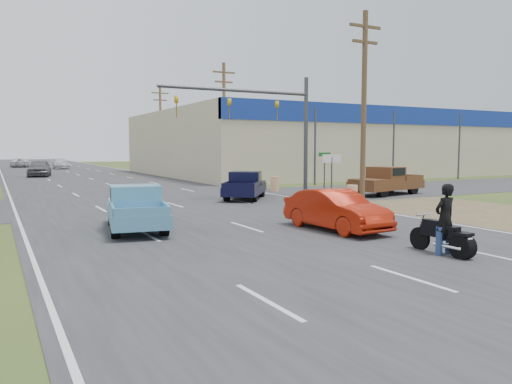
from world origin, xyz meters
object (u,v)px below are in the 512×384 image
motorcycle (446,238)px  red_convertible (336,210)px  brown_pickup (385,181)px  distant_car_white (19,163)px  distant_car_grey (39,168)px  blue_pickup (136,207)px  distant_car_silver (61,164)px  rider (445,221)px  navy_pickup (245,185)px

motorcycle → red_convertible: bearing=89.8°
brown_pickup → distant_car_white: 61.21m
distant_car_grey → distant_car_white: (-0.64, 27.30, -0.18)m
distant_car_white → distant_car_grey: bearing=88.3°
blue_pickup → brown_pickup: size_ratio=0.90×
blue_pickup → brown_pickup: 17.73m
blue_pickup → distant_car_silver: size_ratio=1.04×
red_convertible → brown_pickup: brown_pickup is taller
brown_pickup → distant_car_silver: brown_pickup is taller
blue_pickup → distant_car_white: bearing=100.5°
distant_car_white → distant_car_silver: bearing=115.8°
blue_pickup → red_convertible: bearing=-19.3°
rider → blue_pickup: 10.14m
navy_pickup → distant_car_white: bearing=135.7°
motorcycle → rider: (-0.00, 0.05, 0.45)m
rider → distant_car_grey: 45.56m
rider → brown_pickup: rider is taller
motorcycle → distant_car_white: (-7.12, 72.45, 0.20)m
motorcycle → distant_car_grey: distant_car_grey is taller
rider → brown_pickup: size_ratio=0.33×
brown_pickup → distant_car_white: bearing=4.5°
motorcycle → distant_car_silver: 63.76m
motorcycle → navy_pickup: bearing=81.0°
motorcycle → rider: rider is taller
distant_car_silver → navy_pickup: bearing=-83.3°
distant_car_grey → red_convertible: bearing=-71.7°
red_convertible → distant_car_white: (-6.98, 67.80, -0.04)m
red_convertible → blue_pickup: blue_pickup is taller
motorcycle → distant_car_silver: distant_car_silver is taller
red_convertible → distant_car_grey: size_ratio=0.85×
blue_pickup → distant_car_silver: bearing=95.7°
motorcycle → blue_pickup: blue_pickup is taller
rider → blue_pickup: (-6.25, 7.99, -0.12)m
navy_pickup → brown_pickup: bearing=23.9°
red_convertible → distant_car_grey: distant_car_grey is taller
red_convertible → motorcycle: 4.66m
motorcycle → navy_pickup: size_ratio=0.43×
red_convertible → motorcycle: bearing=-91.7°
motorcycle → navy_pickup: (1.93, 15.75, 0.32)m
brown_pickup → motorcycle: bearing=130.6°
red_convertible → motorcycle: size_ratio=2.07×
navy_pickup → distant_car_silver: navy_pickup is taller
distant_car_grey → motorcycle: bearing=-72.4°
red_convertible → distant_car_grey: 40.99m
rider → blue_pickup: size_ratio=0.37×
navy_pickup → distant_car_silver: bearing=131.6°
red_convertible → brown_pickup: size_ratio=0.78×
navy_pickup → brown_pickup: 8.79m
motorcycle → distant_car_white: bearing=93.6°
motorcycle → distant_car_white: 72.80m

